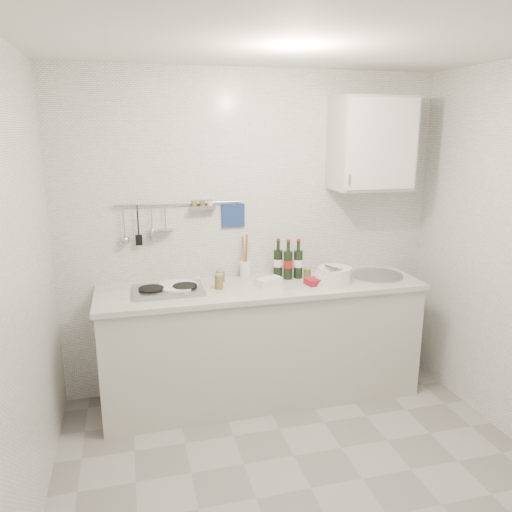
{
  "coord_description": "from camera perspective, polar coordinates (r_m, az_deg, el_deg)",
  "views": [
    {
      "loc": [
        -0.94,
        -2.35,
        2.05
      ],
      "look_at": [
        -0.1,
        0.9,
        1.2
      ],
      "focal_mm": 35.0,
      "sensor_mm": 36.0,
      "label": 1
    }
  ],
  "objects": [
    {
      "name": "jar_b",
      "position": [
        4.06,
        7.84,
        -1.61
      ],
      "size": [
        0.06,
        0.06,
        0.07
      ],
      "rotation": [
        0.0,
        0.0,
        0.16
      ],
      "color": "brown",
      "rests_on": "counter"
    },
    {
      "name": "strawberry_punnet",
      "position": [
        3.79,
        6.62,
        -2.92
      ],
      "size": [
        0.14,
        0.14,
        0.05
      ],
      "primitive_type": "cube",
      "rotation": [
        0.0,
        0.0,
        0.21
      ],
      "color": "#A41228",
      "rests_on": "counter"
    },
    {
      "name": "plate_stack_sink",
      "position": [
        3.85,
        8.75,
        -2.21
      ],
      "size": [
        0.32,
        0.31,
        0.12
      ],
      "rotation": [
        0.0,
        0.0,
        0.22
      ],
      "color": "white",
      "rests_on": "counter"
    },
    {
      "name": "wall_rail",
      "position": [
        3.79,
        -9.07,
        4.51
      ],
      "size": [
        0.98,
        0.09,
        0.34
      ],
      "color": "#93969B",
      "rests_on": "back_wall"
    },
    {
      "name": "butter_dish",
      "position": [
        3.74,
        1.49,
        -2.94
      ],
      "size": [
        0.22,
        0.16,
        0.06
      ],
      "primitive_type": "cube",
      "rotation": [
        0.0,
        0.0,
        0.39
      ],
      "color": "white",
      "rests_on": "counter"
    },
    {
      "name": "counter",
      "position": [
        3.93,
        0.8,
        -10.1
      ],
      "size": [
        2.44,
        0.64,
        0.96
      ],
      "color": "#B3B0A5",
      "rests_on": "floor"
    },
    {
      "name": "plate_stack_hob",
      "position": [
        3.68,
        -8.99,
        -3.58
      ],
      "size": [
        0.31,
        0.31,
        0.04
      ],
      "rotation": [
        0.0,
        0.0,
        0.1
      ],
      "color": "#485AA4",
      "rests_on": "counter"
    },
    {
      "name": "wall_cabinet",
      "position": [
        4.02,
        13.09,
        12.39
      ],
      "size": [
        0.6,
        0.38,
        0.7
      ],
      "color": "#B3B0A5",
      "rests_on": "back_wall"
    },
    {
      "name": "ceiling",
      "position": [
        2.57,
        7.91,
        24.1
      ],
      "size": [
        3.0,
        3.0,
        0.0
      ],
      "primitive_type": "plane",
      "rotation": [
        3.14,
        0.0,
        0.0
      ],
      "color": "silver",
      "rests_on": "back_wall"
    },
    {
      "name": "jar_a",
      "position": [
        3.84,
        -4.08,
        -2.28
      ],
      "size": [
        0.07,
        0.07,
        0.09
      ],
      "rotation": [
        0.0,
        0.0,
        0.39
      ],
      "color": "brown",
      "rests_on": "counter"
    },
    {
      "name": "floor",
      "position": [
        3.26,
        6.27,
        -24.87
      ],
      "size": [
        3.0,
        3.0,
        0.0
      ],
      "primitive_type": "plane",
      "color": "slate",
      "rests_on": "ground"
    },
    {
      "name": "utensil_crock",
      "position": [
        3.92,
        -1.24,
        -1.32
      ],
      "size": [
        0.09,
        0.09,
        0.35
      ],
      "rotation": [
        0.0,
        0.0,
        -0.09
      ],
      "color": "white",
      "rests_on": "counter"
    },
    {
      "name": "back_wall",
      "position": [
        3.95,
        -0.38,
        2.5
      ],
      "size": [
        3.0,
        0.02,
        2.5
      ],
      "primitive_type": "cube",
      "color": "silver",
      "rests_on": "floor"
    },
    {
      "name": "wall_left",
      "position": [
        2.55,
        -26.43,
        -5.68
      ],
      "size": [
        0.02,
        2.8,
        2.5
      ],
      "primitive_type": "cube",
      "color": "silver",
      "rests_on": "floor"
    },
    {
      "name": "jar_c",
      "position": [
        3.98,
        5.89,
        -1.87
      ],
      "size": [
        0.06,
        0.06,
        0.07
      ],
      "rotation": [
        0.0,
        0.0,
        -0.07
      ],
      "color": "brown",
      "rests_on": "counter"
    },
    {
      "name": "wine_bottles",
      "position": [
        3.9,
        3.69,
        -0.33
      ],
      "size": [
        0.22,
        0.13,
        0.31
      ],
      "rotation": [
        0.0,
        0.0,
        -0.31
      ],
      "color": "black",
      "rests_on": "counter"
    },
    {
      "name": "jar_d",
      "position": [
        3.66,
        -4.27,
        -2.92
      ],
      "size": [
        0.07,
        0.07,
        0.11
      ],
      "rotation": [
        0.0,
        0.0,
        0.42
      ],
      "color": "brown",
      "rests_on": "counter"
    }
  ]
}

